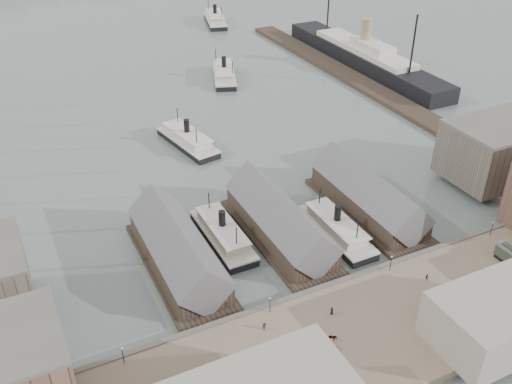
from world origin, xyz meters
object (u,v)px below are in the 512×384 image
ocean_steamer (364,56)px  horse_cart_right (472,288)px  ferry_docked_west (223,234)px  horse_cart_center (330,341)px

ocean_steamer → horse_cart_right: size_ratio=20.96×
ferry_docked_west → ocean_steamer: size_ratio=0.25×
ocean_steamer → ferry_docked_west: bearing=-139.3°
ferry_docked_west → horse_cart_right: bearing=-46.9°
ocean_steamer → horse_cart_center: 165.87m
horse_cart_center → horse_cart_right: horse_cart_right is taller
horse_cart_right → ocean_steamer: bearing=-12.8°
ocean_steamer → horse_cart_right: 147.61m
horse_cart_center → horse_cart_right: 35.10m
ferry_docked_west → horse_cart_center: 41.82m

